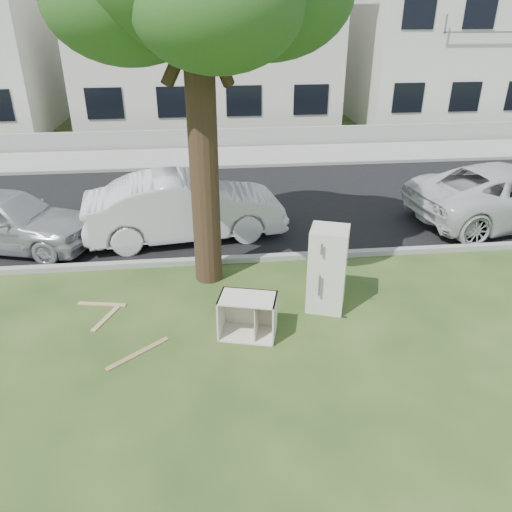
{
  "coord_description": "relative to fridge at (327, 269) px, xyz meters",
  "views": [
    {
      "loc": [
        -0.43,
        -7.23,
        4.97
      ],
      "look_at": [
        0.43,
        0.6,
        1.04
      ],
      "focal_mm": 35.0,
      "sensor_mm": 36.0,
      "label": 1
    }
  ],
  "objects": [
    {
      "name": "plank_a",
      "position": [
        -3.3,
        -1.05,
        -0.78
      ],
      "size": [
        0.95,
        0.79,
        0.02
      ],
      "primitive_type": "cube",
      "rotation": [
        0.0,
        0.0,
        0.68
      ],
      "color": "#9B7C4B",
      "rests_on": "ground"
    },
    {
      "name": "kerb_near",
      "position": [
        -1.7,
        2.01,
        -0.79
      ],
      "size": [
        120.0,
        0.18,
        0.12
      ],
      "primitive_type": "cube",
      "color": "gray",
      "rests_on": "ground"
    },
    {
      "name": "ground",
      "position": [
        -1.7,
        -0.44,
        -0.79
      ],
      "size": [
        120.0,
        120.0,
        0.0
      ],
      "primitive_type": "plane",
      "color": "#253F16"
    },
    {
      "name": "cabinet",
      "position": [
        -1.5,
        -0.71,
        -0.43
      ],
      "size": [
        1.05,
        0.8,
        0.73
      ],
      "primitive_type": "cube",
      "rotation": [
        0.0,
        0.0,
        -0.26
      ],
      "color": "beige",
      "rests_on": "ground"
    },
    {
      "name": "road",
      "position": [
        -1.7,
        5.56,
        -0.79
      ],
      "size": [
        120.0,
        7.0,
        0.01
      ],
      "primitive_type": "cube",
      "color": "black",
      "rests_on": "ground"
    },
    {
      "name": "townhouse_right",
      "position": [
        10.3,
        17.06,
        2.63
      ],
      "size": [
        10.2,
        8.16,
        6.84
      ],
      "color": "silver",
      "rests_on": "ground"
    },
    {
      "name": "car_left",
      "position": [
        -6.61,
        3.33,
        -0.1
      ],
      "size": [
        4.34,
        2.67,
        1.38
      ],
      "primitive_type": "imported",
      "rotation": [
        0.0,
        0.0,
        1.29
      ],
      "color": "#9EA1A5",
      "rests_on": "ground"
    },
    {
      "name": "low_wall",
      "position": [
        -1.7,
        12.16,
        -0.44
      ],
      "size": [
        120.0,
        0.15,
        0.7
      ],
      "primitive_type": "cube",
      "color": "gray",
      "rests_on": "ground"
    },
    {
      "name": "plank_b",
      "position": [
        -4.12,
        0.53,
        -0.78
      ],
      "size": [
        0.92,
        0.27,
        0.02
      ],
      "primitive_type": "cube",
      "rotation": [
        0.0,
        0.0,
        -0.19
      ],
      "color": "tan",
      "rests_on": "ground"
    },
    {
      "name": "townhouse_center",
      "position": [
        -1.7,
        17.06,
        2.93
      ],
      "size": [
        11.22,
        8.16,
        7.44
      ],
      "color": "beige",
      "rests_on": "ground"
    },
    {
      "name": "sidewalk",
      "position": [
        -1.7,
        10.56,
        -0.79
      ],
      "size": [
        120.0,
        2.8,
        0.01
      ],
      "primitive_type": "cube",
      "color": "gray",
      "rests_on": "ground"
    },
    {
      "name": "kerb_far",
      "position": [
        -1.7,
        9.11,
        -0.79
      ],
      "size": [
        120.0,
        0.18,
        0.12
      ],
      "primitive_type": "cube",
      "color": "gray",
      "rests_on": "ground"
    },
    {
      "name": "plank_c",
      "position": [
        -3.97,
        0.03,
        -0.78
      ],
      "size": [
        0.41,
        0.78,
        0.02
      ],
      "primitive_type": "cube",
      "rotation": [
        0.0,
        0.0,
        1.16
      ],
      "color": "tan",
      "rests_on": "ground"
    },
    {
      "name": "fridge",
      "position": [
        0.0,
        0.0,
        0.0
      ],
      "size": [
        0.82,
        0.79,
        1.58
      ],
      "primitive_type": "cube",
      "rotation": [
        0.0,
        0.0,
        -0.34
      ],
      "color": "beige",
      "rests_on": "ground"
    },
    {
      "name": "car_right",
      "position": [
        5.64,
        3.56,
        -0.06
      ],
      "size": [
        5.54,
        3.17,
        1.46
      ],
      "primitive_type": "imported",
      "rotation": [
        0.0,
        0.0,
        1.72
      ],
      "color": "silver",
      "rests_on": "ground"
    },
    {
      "name": "car_center",
      "position": [
        -2.57,
        3.47,
        -0.03
      ],
      "size": [
        4.82,
        2.24,
        1.53
      ],
      "primitive_type": "imported",
      "rotation": [
        0.0,
        0.0,
        1.71
      ],
      "color": "silver",
      "rests_on": "ground"
    }
  ]
}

